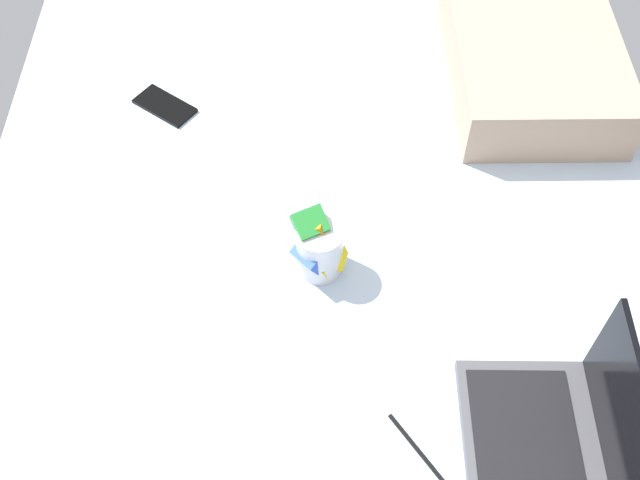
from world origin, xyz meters
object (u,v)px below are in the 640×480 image
at_px(cell_phone, 165,106).
at_px(snack_cup, 319,248).
at_px(pillow, 532,57).
at_px(laptop, 559,448).

bearing_deg(cell_phone, snack_cup, 74.80).
distance_m(cell_phone, pillow, 0.84).
distance_m(laptop, snack_cup, 0.54).
xyz_separation_m(cell_phone, pillow, (-0.08, 0.83, 0.06)).
xyz_separation_m(laptop, cell_phone, (-0.82, -0.72, -0.04)).
distance_m(snack_cup, pillow, 0.71).
xyz_separation_m(snack_cup, pillow, (-0.52, 0.49, 0.00)).
bearing_deg(pillow, snack_cup, -43.20).
distance_m(laptop, cell_phone, 1.09).
bearing_deg(pillow, cell_phone, -84.39).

